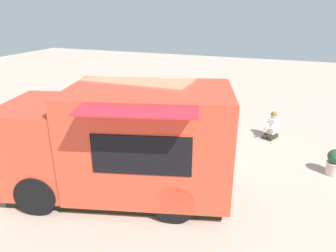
{
  "coord_description": "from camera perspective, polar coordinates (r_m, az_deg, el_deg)",
  "views": [
    {
      "loc": [
        -6.92,
        -3.08,
        3.99
      ],
      "look_at": [
        0.17,
        -0.41,
        1.07
      ],
      "focal_mm": 32.88,
      "sensor_mm": 36.0,
      "label": 1
    }
  ],
  "objects": [
    {
      "name": "plaza_bench",
      "position": [
        12.83,
        -11.4,
        4.17
      ],
      "size": [
        1.31,
        1.27,
        0.46
      ],
      "color": "#896142",
      "rests_on": "ground_plane"
    },
    {
      "name": "ground_plane",
      "position": [
        8.57,
        -3.01,
        -6.69
      ],
      "size": [
        40.0,
        40.0,
        0.0
      ],
      "primitive_type": "plane",
      "color": "#BEA996"
    },
    {
      "name": "food_truck",
      "position": [
        6.8,
        -8.61,
        -3.47
      ],
      "size": [
        3.31,
        5.18,
        2.47
      ],
      "color": "#DE432C",
      "rests_on": "ground_plane"
    },
    {
      "name": "planter_flowering_near",
      "position": [
        8.87,
        28.65,
        -5.86
      ],
      "size": [
        0.43,
        0.43,
        0.69
      ],
      "color": "beige",
      "rests_on": "ground_plane"
    },
    {
      "name": "person_customer",
      "position": [
        10.57,
        18.72,
        -0.29
      ],
      "size": [
        0.78,
        0.6,
        0.88
      ],
      "color": "#29281A",
      "rests_on": "ground_plane"
    }
  ]
}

